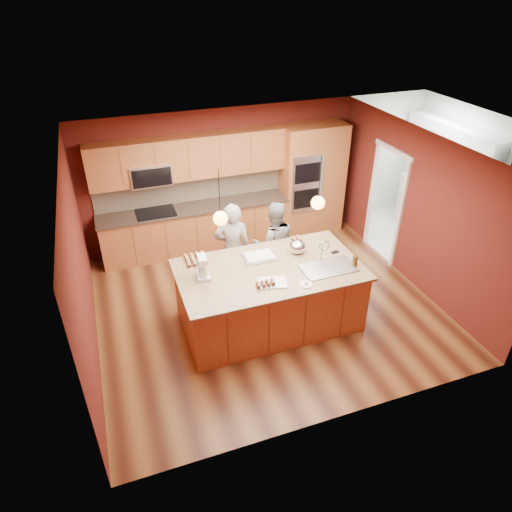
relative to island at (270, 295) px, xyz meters
name	(u,v)px	position (x,y,z in m)	size (l,w,h in m)	color
floor	(265,304)	(0.09, 0.46, -0.52)	(5.50, 5.50, 0.00)	#431F11
ceiling	(267,151)	(0.09, 0.46, 2.18)	(5.50, 5.50, 0.00)	white
wall_back	(222,177)	(0.09, 2.96, 0.83)	(5.50, 5.50, 0.00)	#551A14
wall_front	(345,338)	(0.09, -2.04, 0.83)	(5.50, 5.50, 0.00)	#551A14
wall_left	(80,268)	(-2.66, 0.46, 0.83)	(5.00, 5.00, 0.00)	#551A14
wall_right	(415,209)	(2.84, 0.46, 0.83)	(5.00, 5.00, 0.00)	#551A14
cabinet_run	(192,204)	(-0.59, 2.70, 0.46)	(3.74, 0.64, 2.30)	brown
oven_column	(312,180)	(1.94, 2.65, 0.63)	(1.30, 0.62, 2.30)	brown
doorway_trim	(385,206)	(2.82, 1.26, 0.53)	(0.08, 1.11, 2.20)	white
laundry_room	(451,144)	(4.44, 1.66, 1.43)	(2.60, 2.70, 2.70)	silver
pendant_left	(220,218)	(-0.74, 0.00, 1.48)	(0.20, 0.20, 0.80)	black
pendant_right	(318,203)	(0.71, 0.00, 1.48)	(0.20, 0.20, 0.80)	black
island	(270,295)	(0.00, 0.00, 0.00)	(2.79, 1.56, 1.41)	brown
person_left	(233,249)	(-0.28, 1.03, 0.32)	(0.61, 0.40, 1.68)	black
person_right	(274,244)	(0.46, 1.03, 0.27)	(0.77, 0.60, 1.58)	gray
stand_mixer	(203,269)	(-1.01, 0.12, 0.65)	(0.21, 0.28, 0.35)	white
sheet_cake	(259,256)	(-0.05, 0.35, 0.52)	(0.52, 0.39, 0.05)	silver
cooling_rack	(272,282)	(-0.12, -0.36, 0.51)	(0.41, 0.30, 0.02)	silver
mixing_bowl	(297,247)	(0.56, 0.29, 0.61)	(0.27, 0.27, 0.23)	silver
plate	(306,284)	(0.32, -0.56, 0.51)	(0.19, 0.19, 0.01)	white
tumbler	(355,261)	(1.23, -0.34, 0.58)	(0.08, 0.08, 0.16)	#3A260B
phone	(335,252)	(1.13, 0.09, 0.51)	(0.13, 0.07, 0.01)	black
cupcakes_left	(196,259)	(-1.01, 0.59, 0.54)	(0.35, 0.35, 0.08)	tan
cupcakes_rack	(265,283)	(-0.23, -0.39, 0.55)	(0.29, 0.15, 0.07)	tan
cupcakes_right	(296,239)	(0.70, 0.65, 0.54)	(0.15, 0.15, 0.07)	tan
washer	(439,216)	(4.27, 1.37, 0.01)	(0.66, 0.69, 1.07)	white
dryer	(418,202)	(4.27, 2.07, 0.02)	(0.67, 0.69, 1.08)	white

